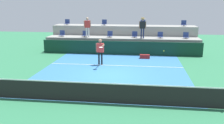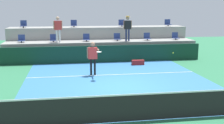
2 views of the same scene
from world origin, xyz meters
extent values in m
plane|color=#2D754C|center=(0.00, 0.00, 0.00)|extent=(40.00, 40.00, 0.00)
cube|color=teal|center=(0.00, 1.00, 0.00)|extent=(9.00, 10.00, 0.01)
cube|color=white|center=(0.00, 2.40, 0.01)|extent=(9.00, 0.06, 0.00)
cube|color=black|center=(0.00, -4.00, 0.46)|extent=(10.40, 0.01, 0.87)
cube|color=white|center=(0.00, -4.00, 0.89)|extent=(10.40, 0.02, 0.05)
cube|color=#0F3323|center=(0.00, 6.00, 0.55)|extent=(13.00, 0.16, 1.10)
cube|color=gray|center=(0.00, 7.30, 0.62)|extent=(13.00, 1.80, 1.25)
cube|color=gray|center=(0.00, 9.10, 1.05)|extent=(13.00, 1.80, 2.10)
cylinder|color=#2D2D33|center=(-5.31, 7.15, 1.30)|extent=(0.08, 0.08, 0.10)
cube|color=navy|center=(-5.31, 7.15, 1.37)|extent=(0.44, 0.40, 0.04)
cube|color=navy|center=(-5.31, 7.33, 1.58)|extent=(0.44, 0.04, 0.38)
cylinder|color=#2D2D33|center=(-3.25, 7.15, 1.30)|extent=(0.08, 0.08, 0.10)
cube|color=navy|center=(-3.25, 7.15, 1.37)|extent=(0.44, 0.40, 0.04)
cube|color=navy|center=(-3.25, 7.33, 1.58)|extent=(0.44, 0.04, 0.38)
cylinder|color=#2D2D33|center=(-1.04, 7.15, 1.30)|extent=(0.08, 0.08, 0.10)
cube|color=navy|center=(-1.04, 7.15, 1.37)|extent=(0.44, 0.40, 0.04)
cube|color=navy|center=(-1.04, 7.33, 1.58)|extent=(0.44, 0.04, 0.38)
cylinder|color=#2D2D33|center=(1.09, 7.15, 1.30)|extent=(0.08, 0.08, 0.10)
cube|color=navy|center=(1.09, 7.15, 1.37)|extent=(0.44, 0.40, 0.04)
cube|color=navy|center=(1.09, 7.33, 1.58)|extent=(0.44, 0.04, 0.38)
cylinder|color=#2D2D33|center=(3.24, 7.15, 1.30)|extent=(0.08, 0.08, 0.10)
cube|color=navy|center=(3.24, 7.15, 1.37)|extent=(0.44, 0.40, 0.04)
cube|color=navy|center=(3.24, 7.33, 1.58)|extent=(0.44, 0.04, 0.38)
cylinder|color=#2D2D33|center=(5.33, 7.15, 1.30)|extent=(0.08, 0.08, 0.10)
cube|color=navy|center=(5.33, 7.15, 1.37)|extent=(0.44, 0.40, 0.04)
cube|color=navy|center=(5.33, 7.33, 1.58)|extent=(0.44, 0.04, 0.38)
cylinder|color=#2D2D33|center=(-5.37, 8.95, 2.15)|extent=(0.08, 0.08, 0.10)
cube|color=navy|center=(-5.37, 8.95, 2.22)|extent=(0.44, 0.40, 0.04)
cube|color=navy|center=(-5.37, 9.13, 2.43)|extent=(0.44, 0.04, 0.38)
cylinder|color=#2D2D33|center=(-1.81, 8.95, 2.15)|extent=(0.08, 0.08, 0.10)
cube|color=navy|center=(-1.81, 8.95, 2.22)|extent=(0.44, 0.40, 0.04)
cube|color=navy|center=(-1.81, 9.13, 2.43)|extent=(0.44, 0.04, 0.38)
cylinder|color=#2D2D33|center=(1.76, 8.95, 2.15)|extent=(0.08, 0.08, 0.10)
cube|color=navy|center=(1.76, 8.95, 2.22)|extent=(0.44, 0.40, 0.04)
cube|color=navy|center=(1.76, 9.13, 2.43)|extent=(0.44, 0.04, 0.38)
cylinder|color=#2D2D33|center=(5.38, 8.95, 2.15)|extent=(0.08, 0.08, 0.10)
cube|color=navy|center=(5.38, 8.95, 2.22)|extent=(0.44, 0.40, 0.04)
cube|color=navy|center=(5.38, 9.13, 2.43)|extent=(0.44, 0.04, 0.38)
cylinder|color=black|center=(-1.15, 2.54, 0.43)|extent=(0.12, 0.12, 0.87)
cylinder|color=black|center=(-0.95, 2.53, 0.43)|extent=(0.12, 0.12, 0.87)
cube|color=red|center=(-1.05, 2.54, 1.18)|extent=(0.48, 0.21, 0.62)
sphere|color=#A87A5B|center=(-1.05, 2.54, 1.65)|extent=(0.25, 0.25, 0.24)
cylinder|color=#A87A5B|center=(-1.32, 2.55, 1.20)|extent=(0.07, 0.07, 0.58)
cylinder|color=#A87A5B|center=(-0.80, 2.25, 1.38)|extent=(0.10, 0.55, 0.07)
cylinder|color=black|center=(-0.82, 1.87, 1.38)|extent=(0.05, 0.26, 0.04)
ellipsoid|color=silver|center=(-0.84, 1.59, 1.38)|extent=(0.28, 0.33, 0.03)
cylinder|color=white|center=(-3.00, 6.83, 1.67)|extent=(0.13, 0.13, 0.83)
cylinder|color=white|center=(-2.82, 6.87, 1.67)|extent=(0.13, 0.13, 0.83)
cube|color=red|center=(-2.91, 6.85, 2.38)|extent=(0.48, 0.25, 0.59)
sphere|color=tan|center=(-2.91, 6.85, 2.83)|extent=(0.26, 0.26, 0.23)
cylinder|color=tan|center=(-3.17, 6.81, 2.40)|extent=(0.08, 0.08, 0.56)
cylinder|color=tan|center=(-2.65, 6.89, 2.40)|extent=(0.08, 0.08, 0.56)
cylinder|color=navy|center=(1.64, 6.85, 1.66)|extent=(0.11, 0.11, 0.82)
cylinder|color=navy|center=(1.83, 6.85, 1.66)|extent=(0.11, 0.11, 0.82)
cube|color=black|center=(1.74, 6.85, 2.36)|extent=(0.45, 0.19, 0.58)
sphere|color=#A87A5B|center=(1.74, 6.85, 2.81)|extent=(0.22, 0.22, 0.22)
cylinder|color=#A87A5B|center=(1.48, 6.85, 2.38)|extent=(0.07, 0.07, 0.55)
cylinder|color=#A87A5B|center=(2.00, 6.85, 2.38)|extent=(0.07, 0.07, 0.55)
cylinder|color=tan|center=(1.74, 6.85, 2.88)|extent=(0.40, 0.40, 0.01)
cylinder|color=tan|center=(1.74, 6.85, 2.93)|extent=(0.24, 0.24, 0.09)
sphere|color=#CCE033|center=(3.13, 1.92, 1.18)|extent=(0.07, 0.07, 0.07)
cube|color=maroon|center=(1.98, 4.81, 0.15)|extent=(0.76, 0.28, 0.30)
camera|label=1|loc=(1.82, -13.51, 4.18)|focal=39.12mm
camera|label=2|loc=(-2.45, -12.41, 3.59)|focal=46.37mm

